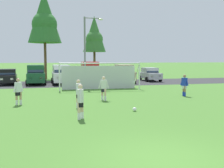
# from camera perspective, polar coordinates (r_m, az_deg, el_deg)

# --- Properties ---
(ground_plane) EXTENTS (400.00, 400.00, 0.00)m
(ground_plane) POSITION_cam_1_polar(r_m,az_deg,el_deg) (22.04, -5.73, -1.96)
(ground_plane) COLOR #477A2D
(parking_lot_strip) EXTENTS (52.00, 8.40, 0.01)m
(parking_lot_strip) POSITION_cam_1_polar(r_m,az_deg,el_deg) (31.17, -8.14, 0.15)
(parking_lot_strip) COLOR #333335
(parking_lot_strip) RESTS_ON ground
(soccer_ball) EXTENTS (0.22, 0.22, 0.22)m
(soccer_ball) POSITION_cam_1_polar(r_m,az_deg,el_deg) (14.32, 4.88, -5.47)
(soccer_ball) COLOR white
(soccer_ball) RESTS_ON ground
(soccer_goal) EXTENTS (7.49, 2.25, 2.57)m
(soccer_goal) POSITION_cam_1_polar(r_m,az_deg,el_deg) (24.69, -2.75, 1.85)
(soccer_goal) COLOR white
(soccer_goal) RESTS_ON ground
(player_striker_near) EXTENTS (0.58, 0.58, 1.64)m
(player_striker_near) POSITION_cam_1_polar(r_m,az_deg,el_deg) (17.17, -19.56, -1.55)
(player_striker_near) COLOR tan
(player_striker_near) RESTS_ON ground
(player_midfield_center) EXTENTS (0.31, 0.72, 1.64)m
(player_midfield_center) POSITION_cam_1_polar(r_m,az_deg,el_deg) (15.32, -7.25, -2.08)
(player_midfield_center) COLOR beige
(player_midfield_center) RESTS_ON ground
(player_defender_far) EXTENTS (0.32, 0.73, 1.64)m
(player_defender_far) POSITION_cam_1_polar(r_m,az_deg,el_deg) (12.42, -6.82, -3.81)
(player_defender_far) COLOR beige
(player_defender_far) RESTS_ON ground
(player_winger_left) EXTENTS (0.40, 0.71, 1.64)m
(player_winger_left) POSITION_cam_1_polar(r_m,az_deg,el_deg) (20.79, 15.36, -0.28)
(player_winger_left) COLOR #936B4C
(player_winger_left) RESTS_ON ground
(player_winger_right) EXTENTS (0.72, 0.38, 1.64)m
(player_winger_right) POSITION_cam_1_polar(r_m,az_deg,el_deg) (17.96, -1.80, -0.95)
(player_winger_right) COLOR beige
(player_winger_right) RESTS_ON ground
(parked_car_slot_far_left) EXTENTS (2.28, 4.33, 1.72)m
(parked_car_slot_far_left) POSITION_cam_1_polar(r_m,az_deg,el_deg) (31.64, -21.57, 1.49)
(parked_car_slot_far_left) COLOR black
(parked_car_slot_far_left) RESTS_ON ground
(parked_car_slot_left) EXTENTS (2.27, 4.67, 2.16)m
(parked_car_slot_left) POSITION_cam_1_polar(r_m,az_deg,el_deg) (30.84, -16.14, 2.01)
(parked_car_slot_left) COLOR #194C2D
(parked_car_slot_left) RESTS_ON ground
(parked_car_slot_center_left) EXTENTS (2.22, 4.64, 2.16)m
(parked_car_slot_center_left) POSITION_cam_1_polar(r_m,az_deg,el_deg) (30.43, -10.91, 2.08)
(parked_car_slot_center_left) COLOR silver
(parked_car_slot_center_left) RESTS_ON ground
(parked_car_slot_center) EXTENTS (2.42, 4.91, 2.52)m
(parked_car_slot_center) POSITION_cam_1_polar(r_m,az_deg,el_deg) (31.77, -4.83, 2.70)
(parked_car_slot_center) COLOR red
(parked_car_slot_center) RESTS_ON ground
(parked_car_slot_center_right) EXTENTS (2.34, 4.70, 2.16)m
(parked_car_slot_center_right) POSITION_cam_1_polar(r_m,az_deg,el_deg) (32.32, 2.62, 2.35)
(parked_car_slot_center_right) COLOR tan
(parked_car_slot_center_right) RESTS_ON ground
(parked_car_slot_right) EXTENTS (2.14, 4.25, 1.72)m
(parked_car_slot_right) POSITION_cam_1_polar(r_m,az_deg,el_deg) (34.61, 8.20, 2.11)
(parked_car_slot_right) COLOR #B2B2BC
(parked_car_slot_right) RESTS_ON ground
(tree_left_edge) EXTENTS (4.62, 4.62, 12.32)m
(tree_left_edge) POSITION_cam_1_polar(r_m,az_deg,el_deg) (38.97, -14.39, 13.56)
(tree_left_edge) COLOR brown
(tree_left_edge) RESTS_ON ground
(tree_mid_left) EXTENTS (3.58, 3.58, 9.54)m
(tree_mid_left) POSITION_cam_1_polar(r_m,az_deg,el_deg) (41.95, -3.84, 10.46)
(tree_mid_left) COLOR brown
(tree_mid_left) RESTS_ON ground
(street_lamp) EXTENTS (2.00, 0.32, 6.97)m
(street_lamp) POSITION_cam_1_polar(r_m,az_deg,el_deg) (26.61, -5.48, 7.10)
(street_lamp) COLOR slate
(street_lamp) RESTS_ON ground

